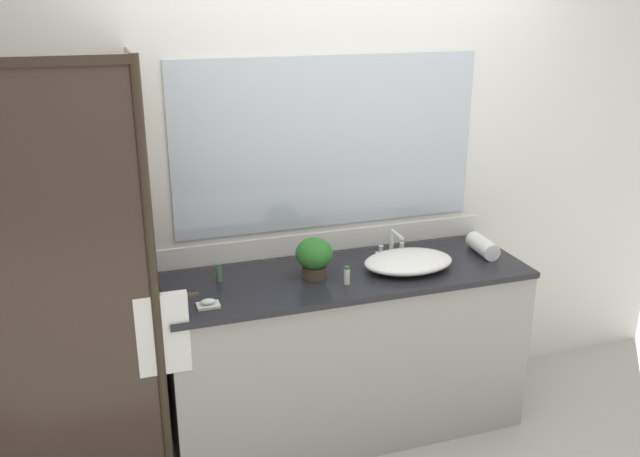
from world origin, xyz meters
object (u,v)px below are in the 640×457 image
(soap_dish, at_px, (208,304))
(rolled_towel_near_edge, at_px, (483,246))
(faucet, at_px, (392,247))
(amenity_bottle_body_wash, at_px, (347,276))
(potted_plant, at_px, (314,256))
(amenity_bottle_shampoo, at_px, (219,273))
(sink_basin, at_px, (408,261))

(soap_dish, height_order, rolled_towel_near_edge, rolled_towel_near_edge)
(faucet, height_order, rolled_towel_near_edge, faucet)
(faucet, xyz_separation_m, amenity_bottle_body_wash, (-0.36, -0.27, -0.01))
(faucet, xyz_separation_m, rolled_towel_near_edge, (0.46, -0.13, -0.00))
(rolled_towel_near_edge, bearing_deg, soap_dish, -173.23)
(amenity_bottle_body_wash, distance_m, rolled_towel_near_edge, 0.83)
(potted_plant, distance_m, amenity_bottle_shampoo, 0.46)
(faucet, height_order, amenity_bottle_shampoo, faucet)
(sink_basin, bearing_deg, rolled_towel_near_edge, 7.62)
(potted_plant, bearing_deg, soap_dish, -163.28)
(amenity_bottle_shampoo, bearing_deg, sink_basin, -9.20)
(faucet, bearing_deg, soap_dish, -163.10)
(potted_plant, relative_size, amenity_bottle_body_wash, 2.21)
(soap_dish, height_order, amenity_bottle_shampoo, amenity_bottle_shampoo)
(faucet, xyz_separation_m, soap_dish, (-1.02, -0.31, -0.03))
(amenity_bottle_body_wash, relative_size, amenity_bottle_shampoo, 1.06)
(sink_basin, relative_size, potted_plant, 2.29)
(potted_plant, bearing_deg, amenity_bottle_shampoo, 167.27)
(sink_basin, height_order, soap_dish, sink_basin)
(sink_basin, bearing_deg, soap_dish, -173.61)
(faucet, bearing_deg, sink_basin, -90.00)
(soap_dish, bearing_deg, faucet, 16.90)
(faucet, relative_size, rolled_towel_near_edge, 0.78)
(potted_plant, relative_size, amenity_bottle_shampoo, 2.35)
(amenity_bottle_shampoo, bearing_deg, potted_plant, -12.73)
(sink_basin, distance_m, soap_dish, 1.03)
(amenity_bottle_shampoo, relative_size, rolled_towel_near_edge, 0.39)
(amenity_bottle_shampoo, distance_m, rolled_towel_near_edge, 1.39)
(sink_basin, bearing_deg, potted_plant, 174.17)
(amenity_bottle_body_wash, bearing_deg, soap_dish, -176.91)
(amenity_bottle_shampoo, bearing_deg, rolled_towel_near_edge, -3.65)
(sink_basin, relative_size, faucet, 2.68)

